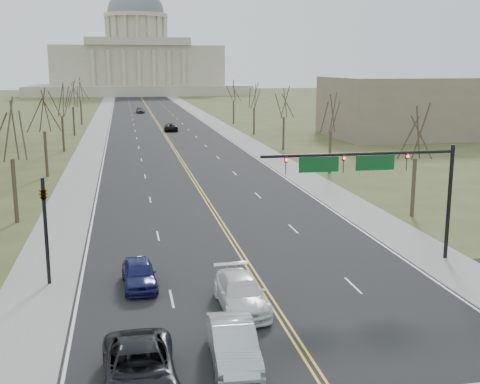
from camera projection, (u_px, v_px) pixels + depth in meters
name	position (u px, v px, depth m)	size (l,w,h in m)	color
road	(157.00, 123.00, 128.28)	(20.00, 380.00, 0.01)	black
cross_road	(285.00, 323.00, 28.37)	(120.00, 14.00, 0.01)	black
sidewalk_left	(100.00, 123.00, 126.04)	(4.00, 380.00, 0.03)	gray
sidewalk_right	(213.00, 121.00, 130.51)	(4.00, 380.00, 0.03)	gray
center_line	(157.00, 122.00, 128.28)	(0.42, 380.00, 0.01)	gold
edge_line_left	(110.00, 123.00, 126.45)	(0.15, 380.00, 0.01)	silver
edge_line_right	(203.00, 122.00, 130.10)	(0.15, 380.00, 0.01)	silver
capitol	(137.00, 60.00, 259.76)	(90.00, 60.00, 50.00)	#BBB59C
signal_mast	(374.00, 171.00, 35.78)	(12.12, 0.44, 7.20)	black
signal_left	(45.00, 219.00, 32.67)	(0.32, 0.36, 6.00)	black
tree_r_0	(417.00, 135.00, 47.21)	(3.74, 3.74, 8.50)	#31291D
tree_l_0	(10.00, 133.00, 45.19)	(3.96, 3.96, 9.00)	#31291D
tree_r_1	(331.00, 115.00, 66.42)	(3.74, 3.74, 8.50)	#31291D
tree_l_1	(43.00, 113.00, 64.40)	(3.96, 3.96, 9.00)	#31291D
tree_r_2	(284.00, 104.00, 85.63)	(3.74, 3.74, 8.50)	#31291D
tree_l_2	(61.00, 102.00, 83.61)	(3.96, 3.96, 9.00)	#31291D
tree_r_3	(254.00, 97.00, 104.85)	(3.74, 3.74, 8.50)	#31291D
tree_l_3	(72.00, 95.00, 102.83)	(3.96, 3.96, 9.00)	#31291D
tree_r_4	(233.00, 92.00, 124.06)	(3.74, 3.74, 8.50)	#31291D
tree_l_4	(80.00, 91.00, 122.04)	(3.96, 3.96, 9.00)	#31291D
bldg_right_mass	(405.00, 107.00, 102.05)	(25.00, 20.00, 10.00)	#716251
car_sb_inner_lead	(233.00, 344.00, 24.35)	(1.77, 5.07, 1.67)	#AFB2B8
car_sb_outer_lead	(139.00, 369.00, 22.33)	(2.76, 5.98, 1.66)	black
car_sb_inner_second	(241.00, 293.00, 29.90)	(2.22, 5.47, 1.59)	white
car_sb_outer_second	(139.00, 274.00, 32.84)	(1.77, 4.40, 1.50)	navy
car_far_nb	(171.00, 127.00, 111.70)	(2.38, 5.17, 1.44)	black
car_far_sb	(140.00, 110.00, 153.83)	(1.80, 4.46, 1.52)	#52535A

